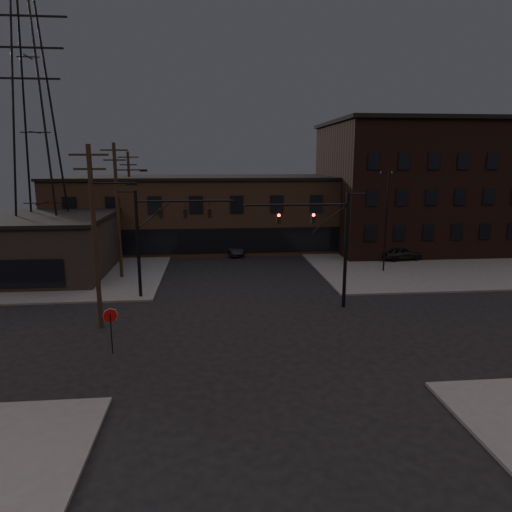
# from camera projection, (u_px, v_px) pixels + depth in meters

# --- Properties ---
(ground) EXTENTS (140.00, 140.00, 0.00)m
(ground) POSITION_uv_depth(u_px,v_px,m) (258.00, 334.00, 27.04)
(ground) COLOR black
(ground) RESTS_ON ground
(sidewalk_ne) EXTENTS (30.00, 30.00, 0.15)m
(sidewalk_ne) POSITION_uv_depth(u_px,v_px,m) (435.00, 252.00, 50.51)
(sidewalk_ne) COLOR #474744
(sidewalk_ne) RESTS_ON ground
(sidewalk_nw) EXTENTS (30.00, 30.00, 0.15)m
(sidewalk_nw) POSITION_uv_depth(u_px,v_px,m) (22.00, 261.00, 46.38)
(sidewalk_nw) COLOR #474744
(sidewalk_nw) RESTS_ON ground
(building_row) EXTENTS (40.00, 12.00, 8.00)m
(building_row) POSITION_uv_depth(u_px,v_px,m) (234.00, 213.00, 53.48)
(building_row) COLOR brown
(building_row) RESTS_ON ground
(building_right) EXTENTS (22.00, 16.00, 14.00)m
(building_right) POSITION_uv_depth(u_px,v_px,m) (424.00, 187.00, 52.97)
(building_right) COLOR black
(building_right) RESTS_ON ground
(building_left) EXTENTS (16.00, 12.00, 5.00)m
(building_left) POSITION_uv_depth(u_px,v_px,m) (15.00, 248.00, 40.23)
(building_left) COLOR black
(building_left) RESTS_ON ground
(traffic_signal_near) EXTENTS (7.12, 0.24, 8.00)m
(traffic_signal_near) POSITION_uv_depth(u_px,v_px,m) (330.00, 238.00, 30.90)
(traffic_signal_near) COLOR black
(traffic_signal_near) RESTS_ON ground
(traffic_signal_far) EXTENTS (7.12, 0.24, 8.00)m
(traffic_signal_far) POSITION_uv_depth(u_px,v_px,m) (155.00, 231.00, 33.16)
(traffic_signal_far) COLOR black
(traffic_signal_far) RESTS_ON ground
(stop_sign) EXTENTS (0.72, 0.33, 2.48)m
(stop_sign) POSITION_uv_depth(u_px,v_px,m) (111.00, 320.00, 23.97)
(stop_sign) COLOR black
(stop_sign) RESTS_ON ground
(utility_pole_near) EXTENTS (3.70, 0.28, 11.00)m
(utility_pole_near) POSITION_uv_depth(u_px,v_px,m) (96.00, 233.00, 26.89)
(utility_pole_near) COLOR black
(utility_pole_near) RESTS_ON ground
(utility_pole_mid) EXTENTS (3.70, 0.28, 11.50)m
(utility_pole_mid) POSITION_uv_depth(u_px,v_px,m) (118.00, 208.00, 38.43)
(utility_pole_mid) COLOR black
(utility_pole_mid) RESTS_ON ground
(utility_pole_far) EXTENTS (2.20, 0.28, 11.00)m
(utility_pole_far) POSITION_uv_depth(u_px,v_px,m) (130.00, 200.00, 50.08)
(utility_pole_far) COLOR black
(utility_pole_far) RESTS_ON ground
(transmission_tower) EXTENTS (7.00, 7.00, 25.00)m
(transmission_tower) POSITION_uv_depth(u_px,v_px,m) (35.00, 132.00, 40.30)
(transmission_tower) COLOR black
(transmission_tower) RESTS_ON ground
(lot_light_a) EXTENTS (1.50, 0.28, 9.14)m
(lot_light_a) POSITION_uv_depth(u_px,v_px,m) (387.00, 212.00, 40.75)
(lot_light_a) COLOR black
(lot_light_a) RESTS_ON ground
(lot_light_b) EXTENTS (1.50, 0.28, 9.14)m
(lot_light_b) POSITION_uv_depth(u_px,v_px,m) (426.00, 206.00, 46.18)
(lot_light_b) COLOR black
(lot_light_b) RESTS_ON ground
(parked_car_lot_a) EXTENTS (4.29, 2.17, 1.40)m
(parked_car_lot_a) POSITION_uv_depth(u_px,v_px,m) (401.00, 253.00, 46.20)
(parked_car_lot_a) COLOR black
(parked_car_lot_a) RESTS_ON sidewalk_ne
(parked_car_lot_b) EXTENTS (4.96, 2.36, 1.40)m
(parked_car_lot_b) POSITION_uv_depth(u_px,v_px,m) (439.00, 245.00, 50.41)
(parked_car_lot_b) COLOR silver
(parked_car_lot_b) RESTS_ON sidewalk_ne
(car_crossing) EXTENTS (2.57, 4.25, 1.32)m
(car_crossing) POSITION_uv_depth(u_px,v_px,m) (232.00, 249.00, 49.21)
(car_crossing) COLOR black
(car_crossing) RESTS_ON ground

